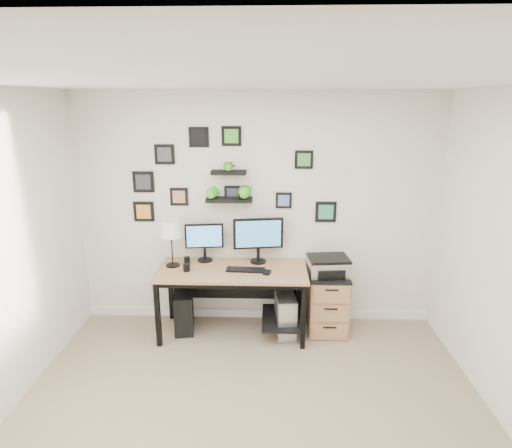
{
  "coord_description": "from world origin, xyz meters",
  "views": [
    {
      "loc": [
        0.14,
        -2.61,
        2.48
      ],
      "look_at": [
        -0.01,
        1.83,
        1.2
      ],
      "focal_mm": 30.0,
      "sensor_mm": 36.0,
      "label": 1
    }
  ],
  "objects_px": {
    "monitor_left": "(204,239)",
    "printer": "(328,266)",
    "mug": "(187,267)",
    "pc_tower_grey": "(285,314)",
    "pc_tower_black": "(184,310)",
    "file_cabinet": "(327,302)",
    "desk": "(236,279)",
    "monitor_right": "(258,237)",
    "table_lamp": "(171,230)"
  },
  "relations": [
    {
      "from": "monitor_right",
      "to": "pc_tower_black",
      "type": "relative_size",
      "value": 1.21
    },
    {
      "from": "file_cabinet",
      "to": "printer",
      "type": "distance_m",
      "value": 0.43
    },
    {
      "from": "monitor_left",
      "to": "mug",
      "type": "xyz_separation_m",
      "value": [
        -0.15,
        -0.3,
        -0.21
      ]
    },
    {
      "from": "file_cabinet",
      "to": "monitor_right",
      "type": "bearing_deg",
      "value": 171.15
    },
    {
      "from": "desk",
      "to": "pc_tower_grey",
      "type": "height_order",
      "value": "desk"
    },
    {
      "from": "pc_tower_black",
      "to": "pc_tower_grey",
      "type": "xyz_separation_m",
      "value": [
        1.14,
        -0.06,
        0.0
      ]
    },
    {
      "from": "desk",
      "to": "printer",
      "type": "xyz_separation_m",
      "value": [
        1.0,
        0.06,
        0.14
      ]
    },
    {
      "from": "table_lamp",
      "to": "desk",
      "type": "bearing_deg",
      "value": -3.98
    },
    {
      "from": "table_lamp",
      "to": "pc_tower_grey",
      "type": "distance_m",
      "value": 1.55
    },
    {
      "from": "mug",
      "to": "pc_tower_black",
      "type": "relative_size",
      "value": 0.18
    },
    {
      "from": "desk",
      "to": "table_lamp",
      "type": "bearing_deg",
      "value": 176.02
    },
    {
      "from": "table_lamp",
      "to": "pc_tower_black",
      "type": "xyz_separation_m",
      "value": [
        0.1,
        -0.01,
        -0.93
      ]
    },
    {
      "from": "table_lamp",
      "to": "file_cabinet",
      "type": "height_order",
      "value": "table_lamp"
    },
    {
      "from": "monitor_left",
      "to": "monitor_right",
      "type": "xyz_separation_m",
      "value": [
        0.6,
        -0.03,
        0.05
      ]
    },
    {
      "from": "desk",
      "to": "pc_tower_black",
      "type": "xyz_separation_m",
      "value": [
        -0.59,
        0.03,
        -0.4
      ]
    },
    {
      "from": "table_lamp",
      "to": "mug",
      "type": "xyz_separation_m",
      "value": [
        0.18,
        -0.15,
        -0.37
      ]
    },
    {
      "from": "pc_tower_grey",
      "to": "monitor_left",
      "type": "bearing_deg",
      "value": 165.73
    },
    {
      "from": "desk",
      "to": "pc_tower_black",
      "type": "height_order",
      "value": "desk"
    },
    {
      "from": "monitor_right",
      "to": "printer",
      "type": "height_order",
      "value": "monitor_right"
    },
    {
      "from": "file_cabinet",
      "to": "printer",
      "type": "relative_size",
      "value": 1.47
    },
    {
      "from": "monitor_right",
      "to": "file_cabinet",
      "type": "height_order",
      "value": "monitor_right"
    },
    {
      "from": "pc_tower_black",
      "to": "file_cabinet",
      "type": "relative_size",
      "value": 0.68
    },
    {
      "from": "monitor_right",
      "to": "mug",
      "type": "xyz_separation_m",
      "value": [
        -0.75,
        -0.28,
        -0.26
      ]
    },
    {
      "from": "monitor_left",
      "to": "desk",
      "type": "bearing_deg",
      "value": -29.63
    },
    {
      "from": "pc_tower_black",
      "to": "file_cabinet",
      "type": "bearing_deg",
      "value": -8.48
    },
    {
      "from": "desk",
      "to": "monitor_left",
      "type": "distance_m",
      "value": 0.56
    },
    {
      "from": "file_cabinet",
      "to": "desk",
      "type": "bearing_deg",
      "value": -176.71
    },
    {
      "from": "file_cabinet",
      "to": "printer",
      "type": "height_order",
      "value": "printer"
    },
    {
      "from": "monitor_right",
      "to": "file_cabinet",
      "type": "relative_size",
      "value": 0.82
    },
    {
      "from": "monitor_left",
      "to": "printer",
      "type": "relative_size",
      "value": 0.95
    },
    {
      "from": "monitor_right",
      "to": "pc_tower_grey",
      "type": "bearing_deg",
      "value": -33.65
    },
    {
      "from": "monitor_left",
      "to": "file_cabinet",
      "type": "relative_size",
      "value": 0.65
    },
    {
      "from": "pc_tower_black",
      "to": "monitor_left",
      "type": "bearing_deg",
      "value": 27.07
    },
    {
      "from": "mug",
      "to": "monitor_left",
      "type": "bearing_deg",
      "value": 63.52
    },
    {
      "from": "mug",
      "to": "pc_tower_grey",
      "type": "distance_m",
      "value": 1.2
    },
    {
      "from": "table_lamp",
      "to": "pc_tower_black",
      "type": "relative_size",
      "value": 1.12
    },
    {
      "from": "pc_tower_grey",
      "to": "printer",
      "type": "relative_size",
      "value": 1.05
    },
    {
      "from": "table_lamp",
      "to": "pc_tower_grey",
      "type": "xyz_separation_m",
      "value": [
        1.23,
        -0.07,
        -0.93
      ]
    },
    {
      "from": "mug",
      "to": "file_cabinet",
      "type": "height_order",
      "value": "mug"
    },
    {
      "from": "monitor_right",
      "to": "pc_tower_black",
      "type": "height_order",
      "value": "monitor_right"
    },
    {
      "from": "monitor_left",
      "to": "pc_tower_grey",
      "type": "distance_m",
      "value": 1.21
    },
    {
      "from": "mug",
      "to": "pc_tower_grey",
      "type": "height_order",
      "value": "mug"
    },
    {
      "from": "pc_tower_black",
      "to": "table_lamp",
      "type": "bearing_deg",
      "value": 163.0
    },
    {
      "from": "monitor_left",
      "to": "pc_tower_grey",
      "type": "relative_size",
      "value": 0.91
    },
    {
      "from": "printer",
      "to": "table_lamp",
      "type": "bearing_deg",
      "value": -179.71
    },
    {
      "from": "mug",
      "to": "monitor_right",
      "type": "bearing_deg",
      "value": 20.16
    },
    {
      "from": "desk",
      "to": "monitor_left",
      "type": "height_order",
      "value": "monitor_left"
    },
    {
      "from": "monitor_right",
      "to": "desk",
      "type": "bearing_deg",
      "value": -143.2
    },
    {
      "from": "monitor_left",
      "to": "pc_tower_black",
      "type": "height_order",
      "value": "monitor_left"
    },
    {
      "from": "desk",
      "to": "printer",
      "type": "bearing_deg",
      "value": 3.24
    }
  ]
}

